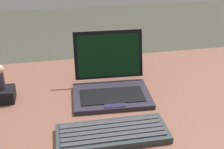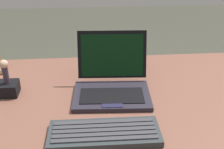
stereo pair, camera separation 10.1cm
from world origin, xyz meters
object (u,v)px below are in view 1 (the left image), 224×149
(laptop_front, at_px, (110,83))
(figurine, at_px, (0,75))
(external_keyboard, at_px, (112,133))
(figurine_stand, at_px, (4,95))

(laptop_front, bearing_deg, figurine, 176.68)
(external_keyboard, height_order, figurine_stand, figurine_stand)
(laptop_front, xyz_separation_m, figurine, (-0.37, 0.02, 0.06))
(laptop_front, bearing_deg, external_keyboard, -99.36)
(laptop_front, relative_size, figurine_stand, 3.94)
(figurine_stand, bearing_deg, figurine, 0.00)
(figurine_stand, height_order, figurine, figurine)
(figurine_stand, distance_m, figurine, 0.08)
(figurine_stand, bearing_deg, external_keyboard, -38.66)
(external_keyboard, distance_m, figurine_stand, 0.43)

